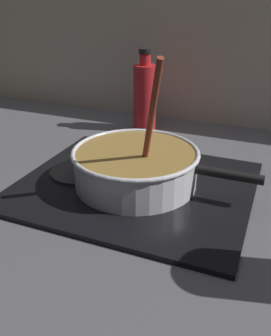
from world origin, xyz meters
The scene contains 7 objects.
ground centered at (0.00, 0.00, -0.02)m, with size 2.40×1.60×0.04m, color #4C4C51.
backsplash_wall centered at (0.00, 0.79, 0.28)m, with size 2.40×0.02×0.55m, color #B2A893.
hob_plate centered at (0.09, 0.22, 0.01)m, with size 0.56×0.48×0.01m, color black.
burner_ring centered at (0.09, 0.22, 0.02)m, with size 0.19×0.19×0.01m, color #592D0C.
spare_burner centered at (-0.07, 0.22, 0.01)m, with size 0.15×0.15×0.01m, color #262628.
cooking_pan centered at (0.10, 0.22, 0.06)m, with size 0.45×0.31×0.32m.
oil_bottle centered at (-0.04, 0.63, 0.12)m, with size 0.08×0.08×0.27m.
Camera 1 is at (0.40, -0.53, 0.44)m, focal length 39.25 mm.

